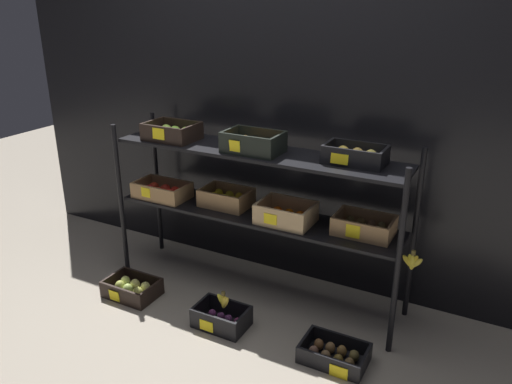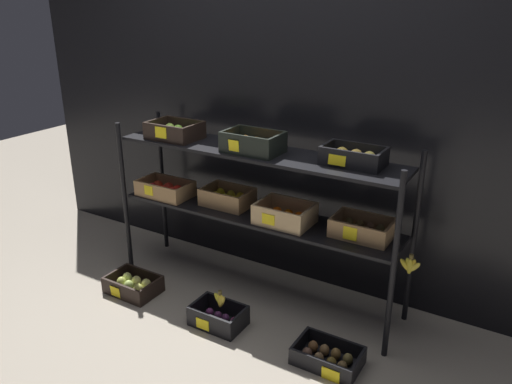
{
  "view_description": "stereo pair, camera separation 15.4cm",
  "coord_description": "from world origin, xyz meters",
  "px_view_note": "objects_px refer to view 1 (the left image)",
  "views": [
    {
      "loc": [
        1.39,
        -2.61,
        1.85
      ],
      "look_at": [
        0.0,
        0.0,
        0.71
      ],
      "focal_mm": 35.57,
      "sensor_mm": 36.0,
      "label": 1
    },
    {
      "loc": [
        1.52,
        -2.53,
        1.85
      ],
      "look_at": [
        0.0,
        0.0,
        0.71
      ],
      "focal_mm": 35.57,
      "sensor_mm": 36.0,
      "label": 2
    }
  ],
  "objects_px": {
    "display_rack": "(255,184)",
    "banana_bunch_loose": "(224,301)",
    "crate_ground_plum": "(222,319)",
    "crate_ground_pear": "(132,289)",
    "crate_ground_kiwi": "(334,355)"
  },
  "relations": [
    {
      "from": "crate_ground_pear",
      "to": "crate_ground_kiwi",
      "type": "distance_m",
      "value": 1.4
    },
    {
      "from": "crate_ground_plum",
      "to": "crate_ground_pear",
      "type": "bearing_deg",
      "value": 179.58
    },
    {
      "from": "crate_ground_plum",
      "to": "crate_ground_kiwi",
      "type": "bearing_deg",
      "value": 1.32
    },
    {
      "from": "display_rack",
      "to": "banana_bunch_loose",
      "type": "xyz_separation_m",
      "value": [
        0.02,
        -0.43,
        -0.59
      ]
    },
    {
      "from": "banana_bunch_loose",
      "to": "crate_ground_pear",
      "type": "bearing_deg",
      "value": 179.69
    },
    {
      "from": "display_rack",
      "to": "banana_bunch_loose",
      "type": "relative_size",
      "value": 17.45
    },
    {
      "from": "display_rack",
      "to": "crate_ground_plum",
      "type": "distance_m",
      "value": 0.84
    },
    {
      "from": "crate_ground_plum",
      "to": "banana_bunch_loose",
      "type": "bearing_deg",
      "value": 3.81
    },
    {
      "from": "display_rack",
      "to": "crate_ground_plum",
      "type": "xyz_separation_m",
      "value": [
        0.01,
        -0.44,
        -0.72
      ]
    },
    {
      "from": "crate_ground_kiwi",
      "to": "banana_bunch_loose",
      "type": "distance_m",
      "value": 0.7
    },
    {
      "from": "display_rack",
      "to": "crate_ground_plum",
      "type": "height_order",
      "value": "display_rack"
    },
    {
      "from": "crate_ground_pear",
      "to": "banana_bunch_loose",
      "type": "distance_m",
      "value": 0.73
    },
    {
      "from": "crate_ground_kiwi",
      "to": "crate_ground_pear",
      "type": "bearing_deg",
      "value": -179.54
    },
    {
      "from": "crate_ground_plum",
      "to": "banana_bunch_loose",
      "type": "xyz_separation_m",
      "value": [
        0.02,
        0.0,
        0.13
      ]
    },
    {
      "from": "banana_bunch_loose",
      "to": "crate_ground_kiwi",
      "type": "bearing_deg",
      "value": 1.26
    }
  ]
}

